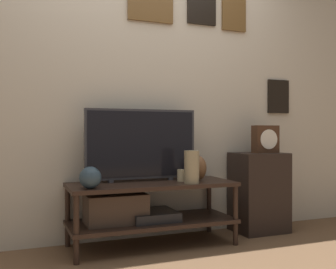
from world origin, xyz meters
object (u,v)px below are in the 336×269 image
Objects in this scene: vase_urn_stoneware at (198,168)px; vase_round_glass at (90,178)px; candle_jar at (182,175)px; mantel_clock at (265,139)px; television at (142,144)px; vase_tall_ceramic at (192,167)px.

vase_round_glass is at bearing -170.32° from vase_urn_stoneware.
vase_urn_stoneware is 2.15× the size of candle_jar.
vase_urn_stoneware is at bearing -175.88° from mantel_clock.
vase_tall_ceramic is at bearing -40.12° from television.
vase_round_glass is 0.77m from candle_jar.
television is 0.41m from candle_jar.
candle_jar is at bearing -177.13° from vase_urn_stoneware.
television is 9.74× the size of candle_jar.
vase_round_glass is 1.63m from mantel_clock.
vase_urn_stoneware is 0.82× the size of mantel_clock.
vase_round_glass is at bearing -179.95° from vase_tall_ceramic.
vase_tall_ceramic is at bearing 0.05° from vase_round_glass.
mantel_clock is (1.13, -0.06, 0.03)m from television.
mantel_clock is at bearing 3.91° from candle_jar.
mantel_clock is at bearing 13.94° from vase_tall_ceramic.
vase_tall_ceramic is 1.63× the size of vase_round_glass.
mantel_clock is at bearing 4.12° from vase_urn_stoneware.
vase_urn_stoneware reaches higher than vase_round_glass.
vase_round_glass is (-0.90, -0.15, -0.02)m from vase_urn_stoneware.
vase_tall_ceramic is (0.32, -0.27, -0.17)m from television.
television is 4.54× the size of vase_urn_stoneware.
vase_round_glass is 1.64× the size of candle_jar.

